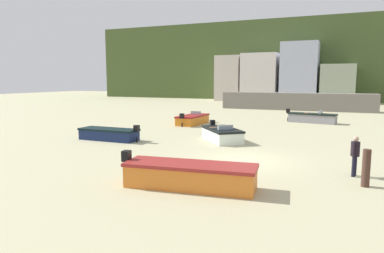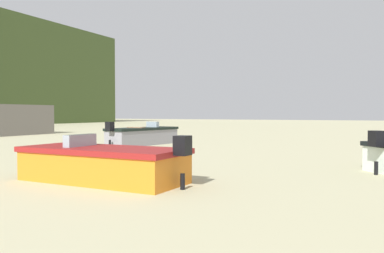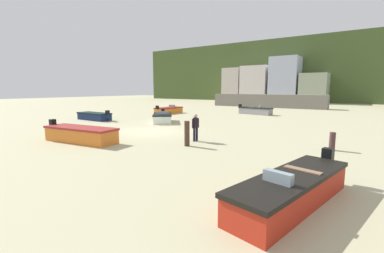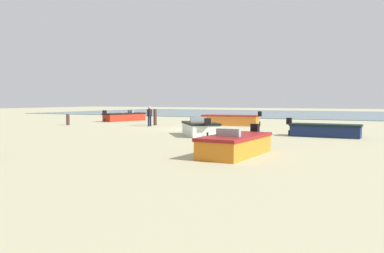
% 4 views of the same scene
% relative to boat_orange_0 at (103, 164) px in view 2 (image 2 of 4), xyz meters
% --- Properties ---
extents(boat_orange_0, '(1.73, 4.20, 1.10)m').
position_rel_boat_orange_0_xyz_m(boat_orange_0, '(0.00, 0.00, 0.00)').
color(boat_orange_0, orange).
rests_on(boat_orange_0, ground).
extents(boat_grey_3, '(4.47, 1.92, 1.17)m').
position_rel_boat_orange_0_xyz_m(boat_grey_3, '(9.49, 4.97, 0.04)').
color(boat_grey_3, gray).
rests_on(boat_grey_3, ground).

